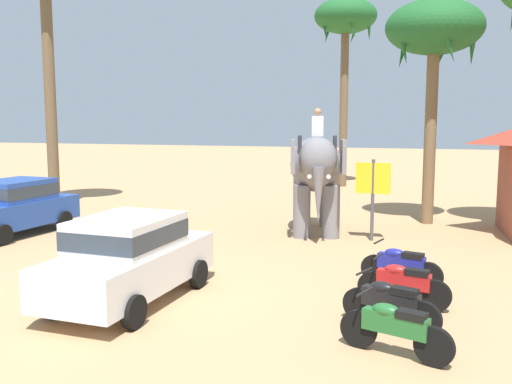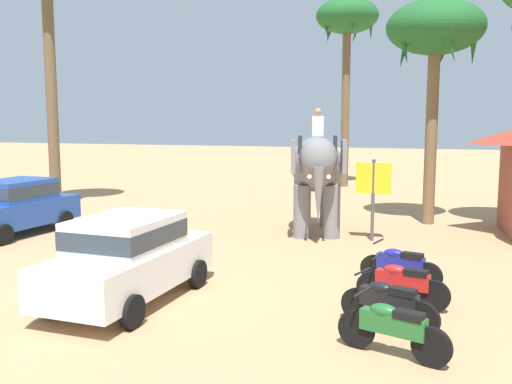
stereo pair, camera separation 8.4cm
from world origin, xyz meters
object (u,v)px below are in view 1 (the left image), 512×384
Objects in this scene: signboard_yellow at (373,184)px; car_parked_far_side at (14,205)px; motorcycle_mid_row at (403,283)px; motorcycle_nearest_camera at (395,327)px; motorcycle_fourth_in_row at (401,265)px; motorcycle_second_in_row at (390,302)px; palm_tree_left_of_road at (345,23)px; elephant_with_mahout at (316,170)px; palm_tree_far_back at (434,33)px; car_sedan_foreground at (129,256)px.

car_parked_far_side is at bearing -167.77° from signboard_yellow.
motorcycle_mid_row is at bearing -78.94° from signboard_yellow.
motorcycle_nearest_camera is 3.81m from motorcycle_fourth_in_row.
motorcycle_second_in_row is 7.28m from signboard_yellow.
motorcycle_fourth_in_row is 4.75m from signboard_yellow.
car_parked_far_side is 0.44× the size of palm_tree_left_of_road.
motorcycle_nearest_camera is 0.18× the size of palm_tree_left_of_road.
motorcycle_nearest_camera is 0.99× the size of motorcycle_fourth_in_row.
car_parked_far_side is 9.40m from elephant_with_mahout.
palm_tree_left_of_road is at bearing 94.50° from elephant_with_mahout.
motorcycle_nearest_camera is 8.44m from signboard_yellow.
palm_tree_far_back is 5.97m from signboard_yellow.
motorcycle_nearest_camera is (11.81, -5.96, -0.46)m from car_parked_far_side.
palm_tree_far_back is (4.36, -9.97, -2.08)m from palm_tree_left_of_road.
motorcycle_fourth_in_row is at bearing -10.43° from car_parked_far_side.
motorcycle_nearest_camera is at bearing -92.12° from palm_tree_far_back.
palm_tree_left_of_road is (-3.84, 17.80, 7.98)m from motorcycle_fourth_in_row.
motorcycle_mid_row is at bearing -16.61° from car_parked_far_side.
signboard_yellow is at bearing 12.23° from car_parked_far_side.
palm_tree_left_of_road is 15.20m from signboard_yellow.
car_parked_far_side is 2.38× the size of motorcycle_mid_row.
car_parked_far_side reaches higher than motorcycle_second_in_row.
motorcycle_nearest_camera is at bearing -79.71° from palm_tree_left_of_road.
car_parked_far_side is at bearing 144.31° from car_sedan_foreground.
motorcycle_nearest_camera is (2.92, -8.86, -1.53)m from elephant_with_mahout.
car_sedan_foreground reaches higher than motorcycle_fourth_in_row.
car_parked_far_side is 1.77× the size of signboard_yellow.
motorcycle_second_in_row is 0.23× the size of palm_tree_far_back.
car_parked_far_side is 19.06m from palm_tree_left_of_road.
palm_tree_left_of_road reaches higher than car_parked_far_side.
car_sedan_foreground is 8.23m from car_parked_far_side.
motorcycle_mid_row is (11.83, -3.53, -0.46)m from car_parked_far_side.
palm_tree_far_back is at bearing 87.88° from motorcycle_nearest_camera.
motorcycle_mid_row is 0.24× the size of palm_tree_far_back.
signboard_yellow is (-1.04, 4.47, 1.22)m from motorcycle_fourth_in_row.
elephant_with_mahout reaches higher than motorcycle_mid_row.
motorcycle_mid_row is 6.08m from signboard_yellow.
palm_tree_left_of_road is at bearing 86.65° from car_sedan_foreground.
motorcycle_second_in_row is 0.18× the size of palm_tree_left_of_road.
motorcycle_mid_row is 0.74× the size of signboard_yellow.
palm_tree_left_of_road is at bearing 101.88° from signboard_yellow.
car_sedan_foreground is 0.56× the size of palm_tree_far_back.
motorcycle_second_in_row is 12.03m from palm_tree_far_back.
motorcycle_mid_row is 1.01× the size of motorcycle_fourth_in_row.
motorcycle_fourth_in_row is at bearing 88.78° from motorcycle_second_in_row.
palm_tree_far_back is (3.35, 2.78, 4.38)m from elephant_with_mahout.
palm_tree_far_back reaches higher than signboard_yellow.
motorcycle_second_in_row and motorcycle_mid_row have the same top height.
car_sedan_foreground is at bearing -119.33° from signboard_yellow.
palm_tree_far_back reaches higher than motorcycle_mid_row.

